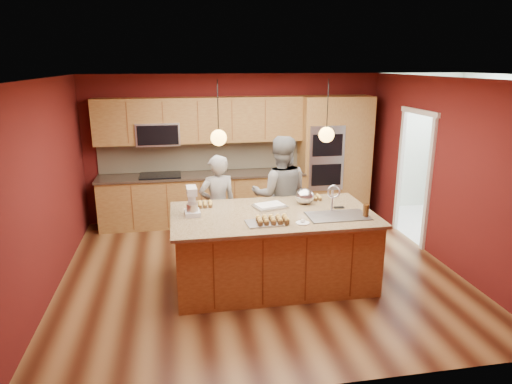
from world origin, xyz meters
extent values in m
plane|color=#3E1C0F|center=(0.00, 0.00, 0.00)|extent=(5.50, 5.50, 0.00)
plane|color=white|center=(0.00, 0.00, 2.70)|extent=(5.50, 5.50, 0.00)
plane|color=#531312|center=(0.00, 2.50, 1.35)|extent=(5.50, 0.00, 5.50)
plane|color=#531312|center=(0.00, -2.50, 1.35)|extent=(5.50, 0.00, 5.50)
plane|color=#531312|center=(-2.75, 0.00, 1.35)|extent=(0.00, 5.00, 5.00)
plane|color=#531312|center=(2.75, 0.00, 1.35)|extent=(0.00, 5.00, 5.00)
cube|color=brown|center=(-0.65, 2.20, 0.45)|extent=(3.70, 0.60, 0.90)
cube|color=#30251F|center=(-0.65, 2.19, 0.92)|extent=(3.74, 0.64, 0.04)
cube|color=#C0B390|center=(-0.65, 2.48, 1.22)|extent=(3.70, 0.03, 0.56)
cube|color=brown|center=(-0.65, 2.32, 1.90)|extent=(3.70, 0.36, 0.80)
cube|color=black|center=(-1.40, 2.18, 0.94)|extent=(0.72, 0.52, 0.03)
cube|color=#A7A8AE|center=(-1.40, 2.30, 1.68)|extent=(0.76, 0.40, 0.40)
cube|color=brown|center=(1.60, 2.20, 1.15)|extent=(0.80, 0.60, 2.30)
cube|color=#A7A8AE|center=(1.60, 1.90, 1.20)|extent=(0.66, 0.04, 1.20)
cube|color=brown|center=(2.25, 2.20, 1.15)|extent=(0.50, 0.60, 2.30)
plane|color=silver|center=(3.65, 1.20, 0.00)|extent=(2.60, 2.60, 0.00)
plane|color=silver|center=(4.55, 1.20, 1.35)|extent=(0.00, 2.70, 2.70)
cube|color=white|center=(4.35, 1.20, 1.95)|extent=(0.35, 2.40, 0.75)
cylinder|color=black|center=(-0.58, -0.34, 2.35)|extent=(0.01, 0.01, 0.70)
sphere|color=#FFB646|center=(-0.58, -0.34, 2.00)|extent=(0.20, 0.20, 0.20)
cylinder|color=black|center=(0.81, -0.34, 2.35)|extent=(0.01, 0.01, 0.70)
sphere|color=#FFB646|center=(0.81, -0.34, 2.00)|extent=(0.20, 0.20, 0.20)
cube|color=brown|center=(0.11, -0.34, 0.47)|extent=(2.56, 1.39, 0.94)
cube|color=tan|center=(0.11, -0.34, 0.96)|extent=(2.66, 1.49, 0.04)
cube|color=#A7A8AE|center=(0.91, -0.60, 0.90)|extent=(0.77, 0.45, 0.18)
imported|color=black|center=(-0.52, 0.66, 0.79)|extent=(0.64, 0.49, 1.59)
imported|color=gray|center=(0.45, 0.66, 0.92)|extent=(1.00, 0.84, 1.84)
cube|color=silver|center=(-0.93, -0.23, 1.01)|extent=(0.21, 0.26, 0.06)
cube|color=silver|center=(-0.93, -0.12, 1.17)|extent=(0.10, 0.08, 0.26)
cube|color=silver|center=(-0.93, -0.21, 1.30)|extent=(0.14, 0.26, 0.10)
cylinder|color=silver|center=(-0.93, -0.27, 1.08)|extent=(0.15, 0.15, 0.14)
cube|color=silver|center=(0.12, -0.10, 0.99)|extent=(0.48, 0.41, 0.03)
cube|color=white|center=(0.12, -0.10, 1.01)|extent=(0.42, 0.34, 0.02)
cube|color=#A7A8AE|center=(-0.08, -0.72, 0.99)|extent=(0.45, 0.34, 0.02)
ellipsoid|color=silver|center=(0.64, 0.00, 1.09)|extent=(0.27, 0.27, 0.23)
cylinder|color=white|center=(0.39, -0.80, 0.99)|extent=(0.17, 0.17, 0.01)
cylinder|color=#3C220C|center=(1.26, -0.69, 1.06)|extent=(0.08, 0.08, 0.16)
cube|color=black|center=(1.05, -0.27, 0.99)|extent=(0.14, 0.09, 0.01)
cube|color=silver|center=(4.22, 0.86, 0.49)|extent=(0.73, 0.74, 0.99)
cube|color=silver|center=(4.22, 1.50, 0.56)|extent=(0.88, 0.90, 1.11)
camera|label=1|loc=(-1.11, -5.91, 2.90)|focal=32.00mm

